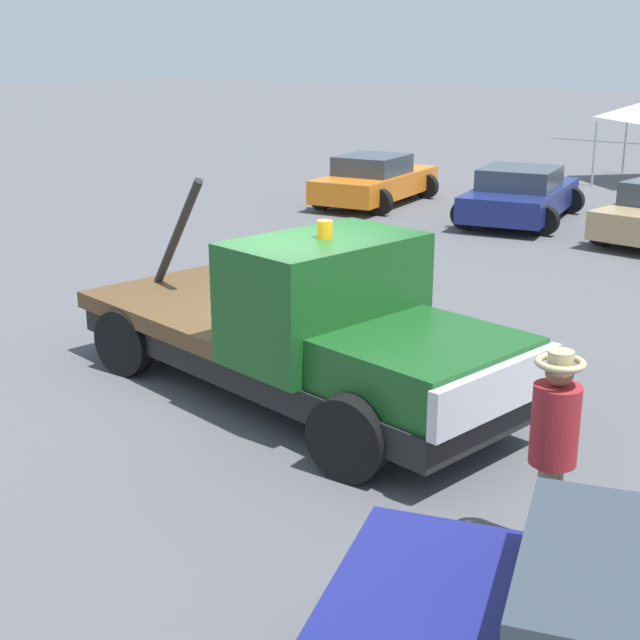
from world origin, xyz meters
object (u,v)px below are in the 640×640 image
at_px(tow_truck, 307,331).
at_px(parked_car_navy, 520,195).
at_px(parked_car_orange, 375,180).
at_px(person_near_truck, 554,438).

distance_m(tow_truck, parked_car_navy, 12.67).
bearing_deg(parked_car_orange, tow_truck, -157.35).
relative_size(person_near_truck, parked_car_orange, 0.40).
bearing_deg(tow_truck, person_near_truck, -12.17).
distance_m(person_near_truck, parked_car_navy, 15.30).
height_order(parked_car_orange, parked_car_navy, same).
height_order(tow_truck, parked_car_navy, tow_truck).
relative_size(tow_truck, parked_car_orange, 1.42).
distance_m(tow_truck, parked_car_orange, 14.19).
bearing_deg(tow_truck, parked_car_navy, 112.88).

